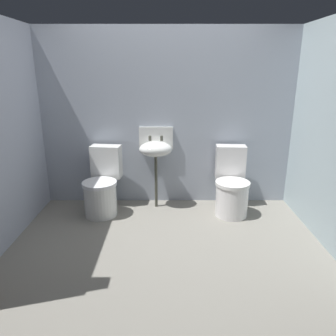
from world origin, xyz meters
The scene contains 5 objects.
ground_plane centered at (0.00, 0.00, -0.04)m, with size 3.50×2.52×0.08m, color slate.
wall_back centered at (0.00, 1.11, 1.08)m, with size 3.50×0.10×2.16m, color #9EA7B5.
toilet_left centered at (-0.77, 0.71, 0.32)m, with size 0.45×0.63×0.78m.
toilet_right centered at (0.77, 0.71, 0.32)m, with size 0.42×0.61×0.78m.
sink centered at (-0.13, 0.90, 0.75)m, with size 0.42×0.35×0.99m.
Camera 1 is at (0.01, -2.87, 1.69)m, focal length 34.20 mm.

